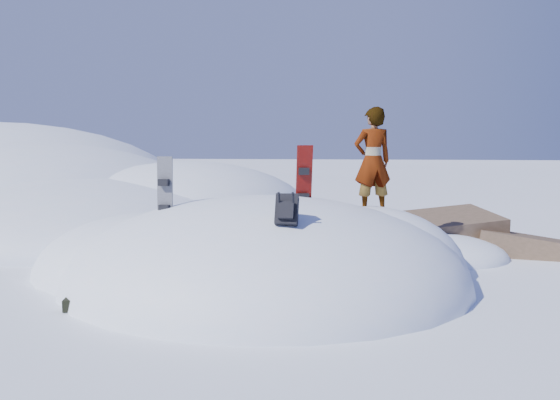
# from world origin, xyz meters

# --- Properties ---
(ground) EXTENTS (120.00, 120.00, 0.00)m
(ground) POSITION_xyz_m (0.00, 0.00, 0.00)
(ground) COLOR white
(ground) RESTS_ON ground
(snow_mound) EXTENTS (8.00, 6.00, 3.00)m
(snow_mound) POSITION_xyz_m (-0.17, 0.24, 0.00)
(snow_mound) COLOR white
(snow_mound) RESTS_ON ground
(snow_ridge) EXTENTS (21.50, 18.50, 6.40)m
(snow_ridge) POSITION_xyz_m (-10.43, 9.85, 0.00)
(snow_ridge) COLOR white
(snow_ridge) RESTS_ON ground
(rock_outcrop) EXTENTS (4.68, 4.41, 1.68)m
(rock_outcrop) POSITION_xyz_m (3.72, 3.01, 0.01)
(rock_outcrop) COLOR brown
(rock_outcrop) RESTS_ON ground
(snowboard_red) EXTENTS (0.33, 0.29, 1.52)m
(snowboard_red) POSITION_xyz_m (0.63, 0.44, 1.63)
(snowboard_red) COLOR #B11009
(snowboard_red) RESTS_ON snow_mound
(snowboard_dark) EXTENTS (0.28, 0.17, 1.46)m
(snowboard_dark) POSITION_xyz_m (-1.69, -0.23, 1.47)
(snowboard_dark) COLOR black
(snowboard_dark) RESTS_ON snow_mound
(backpack) EXTENTS (0.33, 0.44, 0.53)m
(backpack) POSITION_xyz_m (0.52, -1.52, 1.46)
(backpack) COLOR black
(backpack) RESTS_ON snow_mound
(gear_pile) EXTENTS (0.84, 0.64, 0.22)m
(gear_pile) POSITION_xyz_m (-2.35, -1.71, 0.11)
(gear_pile) COLOR black
(gear_pile) RESTS_ON ground
(person) EXTENTS (0.84, 0.69, 1.98)m
(person) POSITION_xyz_m (1.87, 1.02, 2.07)
(person) COLOR slate
(person) RESTS_ON snow_mound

